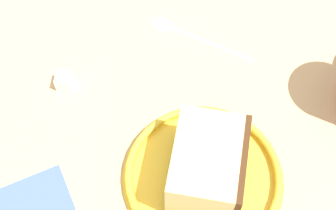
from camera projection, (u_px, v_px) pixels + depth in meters
ground_plane at (222, 145)px, 54.51cm from camera, size 150.81×150.81×3.36cm
small_plate at (203, 176)px, 50.11cm from camera, size 16.61×16.61×1.38cm
cake_slice at (208, 165)px, 47.54cm from camera, size 11.22×11.32×5.99cm
teaspoon at (180, 30)px, 60.17cm from camera, size 12.80×7.24×0.80cm
sugar_cube at (64, 81)px, 55.74cm from camera, size 2.51×2.51×1.78cm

